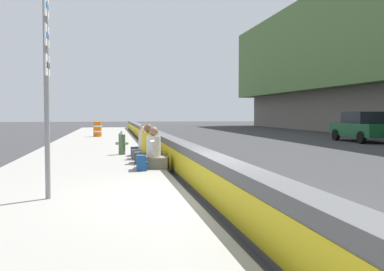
# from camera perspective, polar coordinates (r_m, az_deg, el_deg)

# --- Properties ---
(ground_plane) EXTENTS (160.00, 160.00, 0.00)m
(ground_plane) POSITION_cam_1_polar(r_m,az_deg,el_deg) (8.22, 3.14, -8.55)
(ground_plane) COLOR #353538
(ground_plane) RESTS_ON ground
(sidewalk_strip) EXTENTS (80.00, 4.40, 0.14)m
(sidewalk_strip) POSITION_cam_1_polar(r_m,az_deg,el_deg) (8.04, -15.79, -8.41)
(sidewalk_strip) COLOR gray
(sidewalk_strip) RESTS_ON ground_plane
(jersey_barrier) EXTENTS (76.00, 0.45, 0.85)m
(jersey_barrier) POSITION_cam_1_polar(r_m,az_deg,el_deg) (8.15, 3.13, -5.63)
(jersey_barrier) COLOR #545456
(jersey_barrier) RESTS_ON ground_plane
(route_sign_post) EXTENTS (0.44, 0.09, 3.60)m
(route_sign_post) POSITION_cam_1_polar(r_m,az_deg,el_deg) (8.18, -17.86, 6.99)
(route_sign_post) COLOR gray
(route_sign_post) RESTS_ON sidewalk_strip
(fire_hydrant) EXTENTS (0.26, 0.46, 0.88)m
(fire_hydrant) POSITION_cam_1_polar(r_m,az_deg,el_deg) (16.41, -8.83, -0.81)
(fire_hydrant) COLOR #47663D
(fire_hydrant) RESTS_ON sidewalk_strip
(seated_person_foreground) EXTENTS (0.83, 0.92, 1.12)m
(seated_person_foreground) POSITION_cam_1_polar(r_m,az_deg,el_deg) (12.26, -4.87, -2.47)
(seated_person_foreground) COLOR #706651
(seated_person_foreground) RESTS_ON sidewalk_strip
(seated_person_middle) EXTENTS (0.75, 0.86, 1.16)m
(seated_person_middle) POSITION_cam_1_polar(r_m,az_deg,el_deg) (13.55, -5.51, -1.92)
(seated_person_middle) COLOR #424247
(seated_person_middle) RESTS_ON sidewalk_strip
(seated_person_rear) EXTENTS (0.71, 0.82, 1.07)m
(seated_person_rear) POSITION_cam_1_polar(r_m,az_deg,el_deg) (14.79, -6.05, -1.63)
(seated_person_rear) COLOR #424247
(seated_person_rear) RESTS_ON sidewalk_strip
(seated_person_far) EXTENTS (0.87, 0.95, 1.09)m
(seated_person_far) POSITION_cam_1_polar(r_m,az_deg,el_deg) (15.97, -6.02, -1.27)
(seated_person_far) COLOR #23284C
(seated_person_far) RESTS_ON sidewalk_strip
(backpack) EXTENTS (0.32, 0.28, 0.40)m
(backpack) POSITION_cam_1_polar(r_m,az_deg,el_deg) (11.73, -6.39, -3.48)
(backpack) COLOR navy
(backpack) RESTS_ON sidewalk_strip
(construction_barrel) EXTENTS (0.54, 0.54, 0.95)m
(construction_barrel) POSITION_cam_1_polar(r_m,az_deg,el_deg) (29.17, -11.83, 0.81)
(construction_barrel) COLOR orange
(construction_barrel) RESTS_ON sidewalk_strip
(parked_car_fourth) EXTENTS (4.54, 2.02, 1.71)m
(parked_car_fourth) POSITION_cam_1_polar(r_m,az_deg,el_deg) (27.28, 20.71, 1.06)
(parked_car_fourth) COLOR #145128
(parked_car_fourth) RESTS_ON ground_plane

